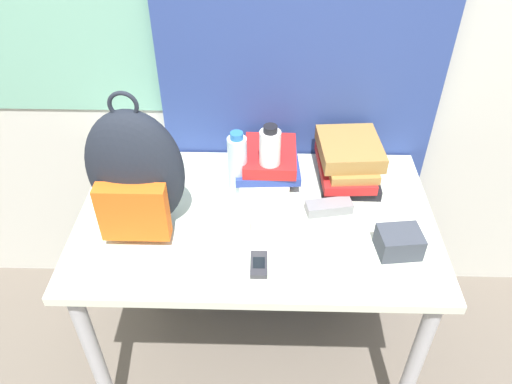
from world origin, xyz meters
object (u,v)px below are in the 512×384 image
book_stack_center (348,162)px  sunglasses_case (329,207)px  cell_phone (259,265)px  sports_bottle (270,161)px  camera_pouch (399,242)px  water_bottle (237,163)px  sunscreen_bottle (258,222)px  backpack (135,175)px  book_stack_left (268,164)px

book_stack_center → sunglasses_case: size_ratio=1.82×
cell_phone → sports_bottle: bearing=85.5°
sunglasses_case → camera_pouch: 0.26m
water_bottle → sunscreen_bottle: water_bottle is taller
book_stack_center → water_bottle: size_ratio=1.26×
cell_phone → sunglasses_case: (0.22, 0.25, 0.01)m
backpack → camera_pouch: 0.81m
sunglasses_case → book_stack_center: bearing=66.4°
sunscreen_bottle → cell_phone: bearing=-86.9°
water_bottle → sports_bottle: bearing=-1.7°
book_stack_left → water_bottle: 0.13m
sunscreen_bottle → sunglasses_case: sunscreen_bottle is taller
sunscreen_bottle → camera_pouch: sunscreen_bottle is taller
sunglasses_case → camera_pouch: size_ratio=1.16×
camera_pouch → cell_phone: bearing=-170.0°
water_bottle → backpack: bearing=-146.9°
book_stack_center → water_bottle: (-0.38, -0.06, 0.03)m
book_stack_center → camera_pouch: book_stack_center is taller
book_stack_left → sunscreen_bottle: bearing=-94.8°
sunglasses_case → camera_pouch: camera_pouch is taller
book_stack_center → camera_pouch: size_ratio=2.11×
book_stack_left → sports_bottle: 0.10m
sunscreen_bottle → cell_phone: (0.01, -0.11, -0.07)m
cell_phone → sunscreen_bottle: bearing=93.1°
cell_phone → camera_pouch: bearing=10.0°
book_stack_left → book_stack_center: bearing=-1.5°
sunglasses_case → water_bottle: bearing=159.3°
backpack → book_stack_center: backpack is taller
backpack → sunscreen_bottle: backpack is taller
backpack → water_bottle: 0.36m
backpack → camera_pouch: bearing=-7.3°
sunscreen_bottle → sports_bottle: bearing=82.4°
cell_phone → water_bottle: bearing=102.4°
book_stack_left → water_bottle: size_ratio=1.10×
book_stack_left → camera_pouch: book_stack_left is taller
backpack → sports_bottle: 0.44m
sports_bottle → sunglasses_case: size_ratio=1.62×
book_stack_left → book_stack_center: 0.28m
sunscreen_bottle → sunglasses_case: bearing=31.7°
backpack → cell_phone: size_ratio=4.83×
backpack → camera_pouch: size_ratio=3.44×
book_stack_left → cell_phone: book_stack_left is taller
book_stack_left → camera_pouch: bearing=-42.2°
book_stack_left → sunglasses_case: (0.20, -0.18, -0.04)m
water_bottle → camera_pouch: water_bottle is taller
backpack → sports_bottle: (0.40, 0.18, -0.08)m
sports_bottle → cell_phone: 0.38m
sunscreen_bottle → cell_phone: sunscreen_bottle is taller
sports_bottle → camera_pouch: size_ratio=1.88×
backpack → sunscreen_bottle: size_ratio=2.80×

